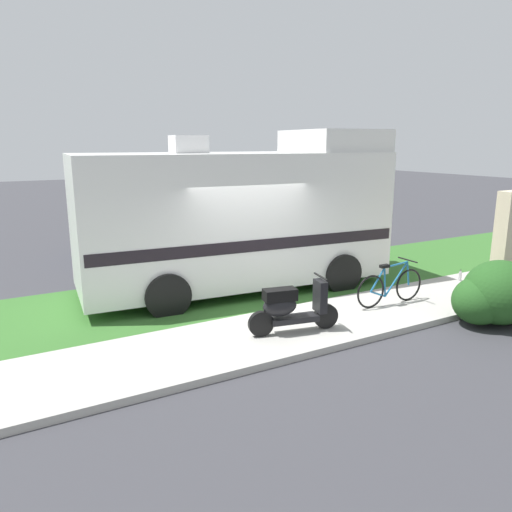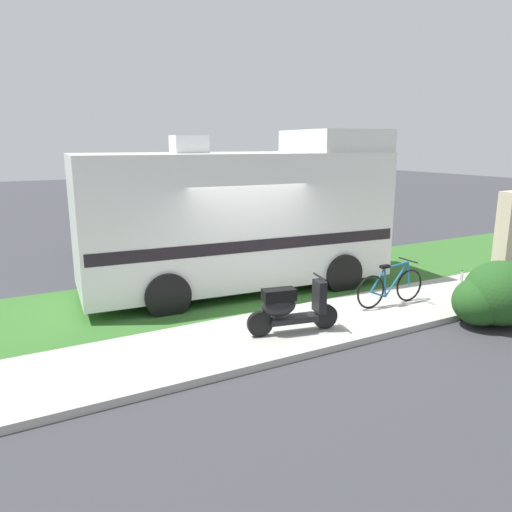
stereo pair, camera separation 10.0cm
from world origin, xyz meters
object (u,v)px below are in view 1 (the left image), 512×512
at_px(scooter, 291,307).
at_px(bottle_green, 460,276).
at_px(pickup_truck_near, 202,218).
at_px(bottle_spare, 502,287).
at_px(motorhome_rv, 239,216).
at_px(bicycle, 390,286).

distance_m(scooter, bottle_green, 5.32).
relative_size(pickup_truck_near, bottle_spare, 22.40).
height_order(motorhome_rv, bottle_spare, motorhome_rv).
xyz_separation_m(scooter, pickup_truck_near, (1.62, 7.63, 0.38)).
bearing_deg(bicycle, bottle_spare, -11.31).
xyz_separation_m(motorhome_rv, pickup_truck_near, (1.05, 4.64, -0.76)).
bearing_deg(scooter, bicycle, 6.10).
distance_m(motorhome_rv, scooter, 3.25).
bearing_deg(bottle_spare, motorhome_rv, 145.68).
xyz_separation_m(bottle_green, bottle_spare, (0.10, -1.00, -0.02)).
bearing_deg(pickup_truck_near, bicycle, -82.69).
bearing_deg(bicycle, bottle_green, 9.30).
bearing_deg(pickup_truck_near, bottle_spare, -64.72).
bearing_deg(bottle_green, pickup_truck_near, 117.72).
bearing_deg(motorhome_rv, bicycle, -53.64).
bearing_deg(scooter, pickup_truck_near, 77.98).
bearing_deg(pickup_truck_near, bottle_green, -62.28).
bearing_deg(bottle_spare, bicycle, 168.69).
bearing_deg(bottle_spare, bottle_green, 95.96).
bearing_deg(bicycle, scooter, -173.90).
relative_size(bicycle, bottle_spare, 7.14).
height_order(bicycle, bottle_spare, bicycle).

